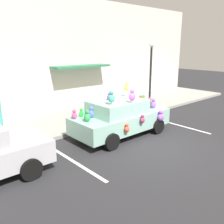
{
  "coord_description": "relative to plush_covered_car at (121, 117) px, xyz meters",
  "views": [
    {
      "loc": [
        -6.84,
        -5.44,
        3.67
      ],
      "look_at": [
        0.0,
        2.28,
        0.9
      ],
      "focal_mm": 39.34,
      "sensor_mm": 36.0,
      "label": 1
    }
  ],
  "objects": [
    {
      "name": "teddy_bear_on_sidewalk",
      "position": [
        0.23,
        2.24,
        -0.37
      ],
      "size": [
        0.33,
        0.28,
        0.63
      ],
      "color": "brown",
      "rests_on": "sidewalk"
    },
    {
      "name": "storefront_building",
      "position": [
        0.06,
        5.47,
        2.38
      ],
      "size": [
        24.0,
        1.25,
        6.4
      ],
      "color": "beige",
      "rests_on": "ground"
    },
    {
      "name": "sidewalk",
      "position": [
        0.04,
        3.32,
        -0.74
      ],
      "size": [
        24.0,
        4.0,
        0.15
      ],
      "primitive_type": "cube",
      "color": "gray",
      "rests_on": "ground"
    },
    {
      "name": "parking_stripe_rear",
      "position": [
        -2.86,
        -0.68,
        -0.81
      ],
      "size": [
        0.12,
        3.6,
        0.01
      ],
      "primitive_type": "cube",
      "color": "silver",
      "rests_on": "ground"
    },
    {
      "name": "parking_stripe_front",
      "position": [
        3.04,
        -0.68,
        -0.81
      ],
      "size": [
        0.12,
        3.6,
        0.01
      ],
      "primitive_type": "cube",
      "color": "silver",
      "rests_on": "ground"
    },
    {
      "name": "plush_covered_car",
      "position": [
        0.0,
        0.0,
        0.0
      ],
      "size": [
        4.3,
        2.11,
        2.16
      ],
      "color": "#8DBCAD",
      "rests_on": "ground"
    },
    {
      "name": "street_lamp_post",
      "position": [
        4.02,
        1.82,
        1.64
      ],
      "size": [
        0.28,
        0.28,
        3.74
      ],
      "color": "black",
      "rests_on": "sidewalk"
    },
    {
      "name": "ground_plane",
      "position": [
        0.04,
        -1.68,
        -0.81
      ],
      "size": [
        60.0,
        60.0,
        0.0
      ],
      "primitive_type": "plane",
      "color": "#262628"
    }
  ]
}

